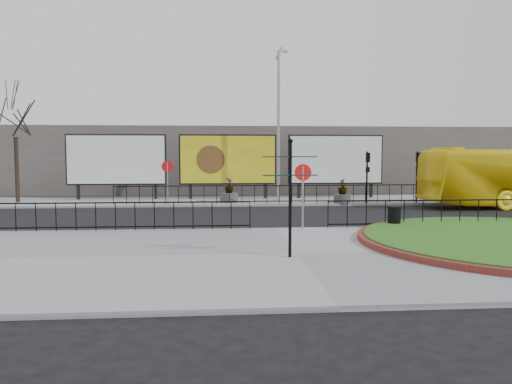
{
  "coord_description": "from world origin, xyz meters",
  "views": [
    {
      "loc": [
        -2.28,
        -18.99,
        2.96
      ],
      "look_at": [
        -0.69,
        0.74,
        1.46
      ],
      "focal_mm": 35.0,
      "sensor_mm": 36.0,
      "label": 1
    }
  ],
  "objects": [
    {
      "name": "planter_a",
      "position": [
        -1.5,
        10.41,
        0.59
      ],
      "size": [
        1.06,
        1.06,
        1.45
      ],
      "color": "#4C4C4F",
      "rests_on": "pavement_far"
    },
    {
      "name": "signal_pole_b",
      "position": [
        9.5,
        9.34,
        2.1
      ],
      "size": [
        0.22,
        0.26,
        3.0
      ],
      "color": "black",
      "rests_on": "pavement_far"
    },
    {
      "name": "pavement_far",
      "position": [
        0.0,
        12.0,
        0.06
      ],
      "size": [
        44.0,
        6.0,
        0.12
      ],
      "primitive_type": "cube",
      "color": "gray",
      "rests_on": "ground"
    },
    {
      "name": "signal_pole_a",
      "position": [
        6.5,
        9.34,
        2.1
      ],
      "size": [
        0.22,
        0.26,
        3.0
      ],
      "color": "black",
      "rests_on": "pavement_far"
    },
    {
      "name": "pavement_near",
      "position": [
        0.0,
        -5.0,
        0.06
      ],
      "size": [
        30.0,
        10.0,
        0.12
      ],
      "primitive_type": "cube",
      "color": "gray",
      "rests_on": "ground"
    },
    {
      "name": "railing_near_left",
      "position": [
        -6.0,
        -0.3,
        0.67
      ],
      "size": [
        10.0,
        0.1,
        1.1
      ],
      "primitive_type": null,
      "color": "black",
      "rests_on": "pavement_near"
    },
    {
      "name": "litter_bin",
      "position": [
        4.5,
        -0.6,
        0.55
      ],
      "size": [
        0.52,
        0.52,
        0.86
      ],
      "color": "black",
      "rests_on": "pavement_near"
    },
    {
      "name": "tree_left",
      "position": [
        -14.0,
        11.5,
        3.62
      ],
      "size": [
        2.0,
        2.0,
        7.0
      ],
      "primitive_type": null,
      "color": "#2D2119",
      "rests_on": "pavement_far"
    },
    {
      "name": "railing_far",
      "position": [
        1.0,
        9.3,
        0.67
      ],
      "size": [
        18.0,
        0.1,
        1.1
      ],
      "primitive_type": null,
      "color": "black",
      "rests_on": "pavement_far"
    },
    {
      "name": "ground",
      "position": [
        0.0,
        0.0,
        0.0
      ],
      "size": [
        90.0,
        90.0,
        0.0
      ],
      "primitive_type": "plane",
      "color": "black",
      "rests_on": "ground"
    },
    {
      "name": "planter_c",
      "position": [
        5.06,
        9.4,
        0.62
      ],
      "size": [
        0.98,
        0.98,
        1.44
      ],
      "color": "#4C4C4F",
      "rests_on": "pavement_far"
    },
    {
      "name": "building_backdrop",
      "position": [
        0.0,
        22.0,
        2.5
      ],
      "size": [
        40.0,
        10.0,
        5.0
      ],
      "primitive_type": "cube",
      "color": "#5E5853",
      "rests_on": "ground"
    },
    {
      "name": "billboard_left",
      "position": [
        -8.5,
        12.97,
        2.6
      ],
      "size": [
        6.2,
        0.31,
        4.1
      ],
      "color": "black",
      "rests_on": "pavement_far"
    },
    {
      "name": "billboard_right",
      "position": [
        5.5,
        12.97,
        2.6
      ],
      "size": [
        6.2,
        0.31,
        4.1
      ],
      "color": "black",
      "rests_on": "pavement_far"
    },
    {
      "name": "railing_near_right",
      "position": [
        6.5,
        -0.3,
        0.67
      ],
      "size": [
        9.0,
        0.1,
        1.1
      ],
      "primitive_type": null,
      "color": "black",
      "rests_on": "pavement_near"
    },
    {
      "name": "lamp_post",
      "position": [
        1.51,
        11.0,
        4.83
      ],
      "size": [
        0.74,
        0.18,
        9.23
      ],
      "color": "gray",
      "rests_on": "pavement_far"
    },
    {
      "name": "fingerpost_sign",
      "position": [
        -0.25,
        -5.49,
        2.09
      ],
      "size": [
        1.53,
        0.34,
        3.26
      ],
      "rotation": [
        0.0,
        0.0,
        0.01
      ],
      "color": "black",
      "rests_on": "pavement_near"
    },
    {
      "name": "billboard_mid",
      "position": [
        -1.5,
        12.97,
        2.6
      ],
      "size": [
        6.2,
        0.31,
        4.1
      ],
      "color": "black",
      "rests_on": "pavement_far"
    },
    {
      "name": "speed_sign_near",
      "position": [
        1.0,
        -0.4,
        1.92
      ],
      "size": [
        0.64,
        0.07,
        2.47
      ],
      "color": "gray",
      "rests_on": "pavement_near"
    },
    {
      "name": "speed_sign_far",
      "position": [
        -5.0,
        9.4,
        1.92
      ],
      "size": [
        0.64,
        0.07,
        2.47
      ],
      "color": "gray",
      "rests_on": "pavement_far"
    }
  ]
}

